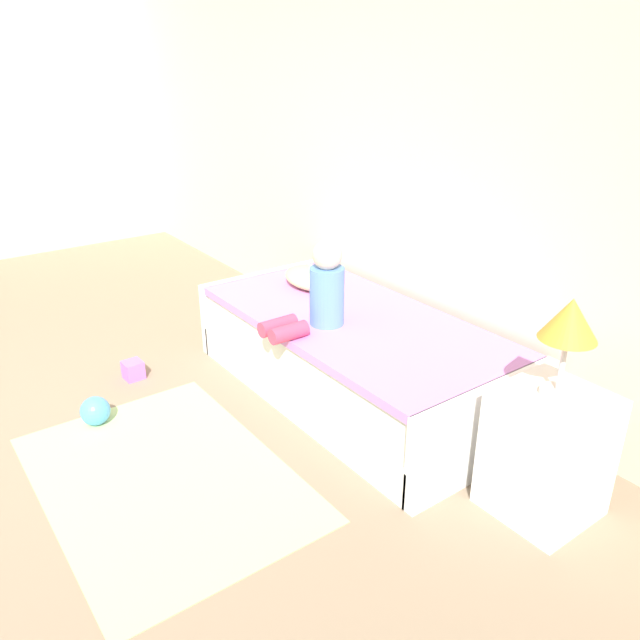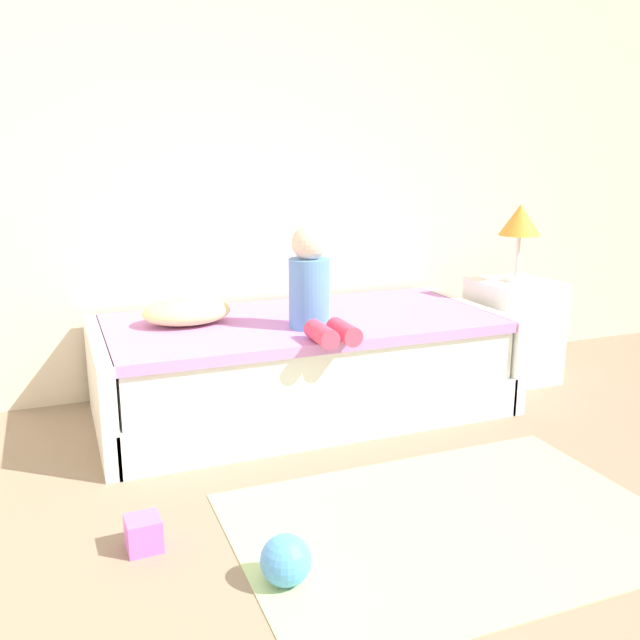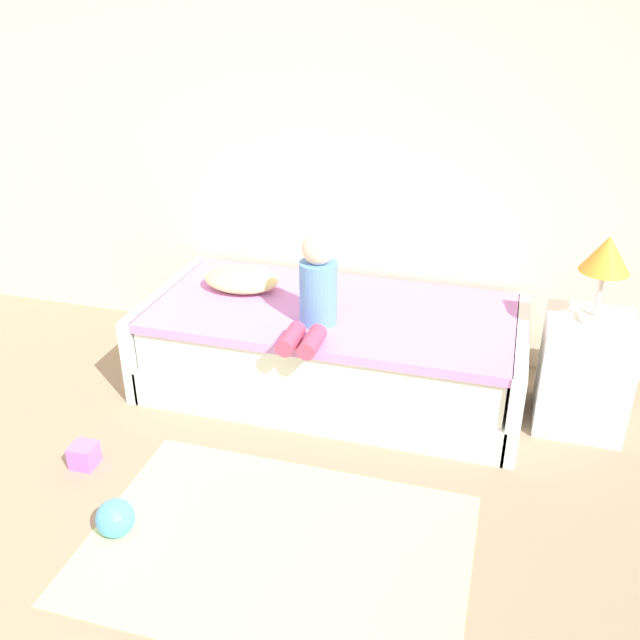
# 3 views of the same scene
# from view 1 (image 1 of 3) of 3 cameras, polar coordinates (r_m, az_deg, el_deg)

# --- Properties ---
(wall_rear) EXTENTS (7.20, 0.10, 2.90)m
(wall_rear) POSITION_cam_1_polar(r_m,az_deg,el_deg) (4.29, 4.49, 16.57)
(wall_rear) COLOR beige
(wall_rear) RESTS_ON ground
(bed) EXTENTS (2.11, 1.00, 0.50)m
(bed) POSITION_cam_1_polar(r_m,az_deg,el_deg) (3.82, 3.03, -3.29)
(bed) COLOR white
(bed) RESTS_ON ground
(nightstand) EXTENTS (0.44, 0.44, 0.60)m
(nightstand) POSITION_cam_1_polar(r_m,az_deg,el_deg) (3.04, 20.00, -11.40)
(nightstand) COLOR white
(nightstand) RESTS_ON ground
(table_lamp) EXTENTS (0.24, 0.24, 0.45)m
(table_lamp) POSITION_cam_1_polar(r_m,az_deg,el_deg) (2.74, 21.83, -0.36)
(table_lamp) COLOR silver
(table_lamp) RESTS_ON nightstand
(child_figure) EXTENTS (0.20, 0.51, 0.50)m
(child_figure) POSITION_cam_1_polar(r_m,az_deg,el_deg) (3.52, 0.01, 2.54)
(child_figure) COLOR #598CD1
(child_figure) RESTS_ON bed
(pillow) EXTENTS (0.44, 0.30, 0.13)m
(pillow) POSITION_cam_1_polar(r_m,az_deg,el_deg) (4.17, -0.81, 3.89)
(pillow) COLOR #F2E58C
(pillow) RESTS_ON bed
(toy_ball) EXTENTS (0.17, 0.17, 0.17)m
(toy_ball) POSITION_cam_1_polar(r_m,az_deg,el_deg) (3.79, -19.84, -7.81)
(toy_ball) COLOR #4C99E5
(toy_ball) RESTS_ON ground
(area_rug) EXTENTS (1.60, 1.10, 0.01)m
(area_rug) POSITION_cam_1_polar(r_m,az_deg,el_deg) (3.31, -14.06, -13.75)
(area_rug) COLOR #B2D189
(area_rug) RESTS_ON ground
(toy_block) EXTENTS (0.12, 0.12, 0.12)m
(toy_block) POSITION_cam_1_polar(r_m,az_deg,el_deg) (4.23, -16.70, -4.39)
(toy_block) COLOR #CC66D8
(toy_block) RESTS_ON ground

